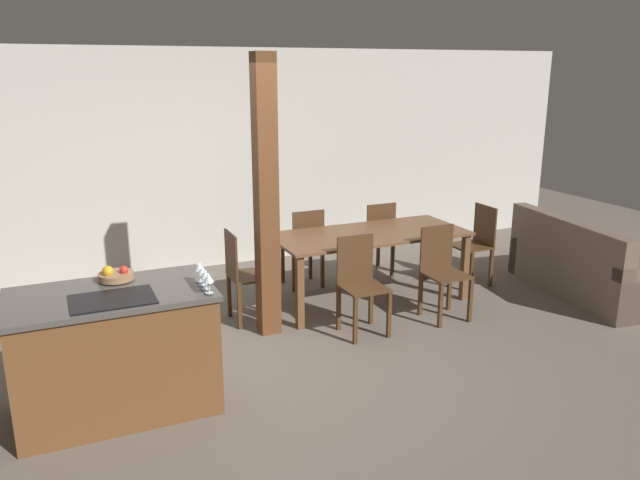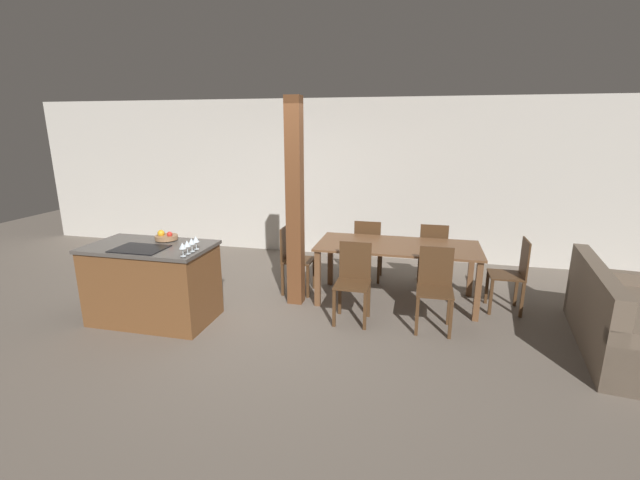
{
  "view_description": "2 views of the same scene",
  "coord_description": "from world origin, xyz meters",
  "px_view_note": "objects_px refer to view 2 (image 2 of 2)",
  "views": [
    {
      "loc": [
        -1.61,
        -4.77,
        2.45
      ],
      "look_at": [
        0.6,
        0.2,
        0.95
      ],
      "focal_mm": 35.0,
      "sensor_mm": 36.0,
      "label": 1
    },
    {
      "loc": [
        1.71,
        -4.51,
        2.25
      ],
      "look_at": [
        0.6,
        0.2,
        0.95
      ],
      "focal_mm": 24.0,
      "sensor_mm": 36.0,
      "label": 2
    }
  ],
  "objects_px": {
    "dining_table": "(397,252)",
    "dining_chair_near_right": "(435,287)",
    "timber_post": "(295,205)",
    "wine_glass_middle": "(187,244)",
    "dining_chair_far_left": "(368,249)",
    "dining_chair_head_end": "(293,258)",
    "dining_chair_foot_end": "(512,273)",
    "wine_glass_near": "(182,246)",
    "couch": "(626,325)",
    "dining_chair_near_left": "(353,280)",
    "kitchen_island": "(153,283)",
    "fruit_bowl": "(166,237)",
    "wine_glass_end": "(196,239)",
    "wine_glass_far": "(191,242)",
    "dining_chair_far_right": "(433,253)"
  },
  "relations": [
    {
      "from": "couch",
      "to": "timber_post",
      "type": "relative_size",
      "value": 0.76
    },
    {
      "from": "dining_chair_head_end",
      "to": "dining_chair_foot_end",
      "type": "bearing_deg",
      "value": -90.0
    },
    {
      "from": "fruit_bowl",
      "to": "wine_glass_near",
      "type": "xyz_separation_m",
      "value": [
        0.56,
        -0.57,
        0.08
      ]
    },
    {
      "from": "wine_glass_near",
      "to": "dining_chair_near_left",
      "type": "relative_size",
      "value": 0.16
    },
    {
      "from": "wine_glass_far",
      "to": "wine_glass_near",
      "type": "bearing_deg",
      "value": -90.0
    },
    {
      "from": "dining_table",
      "to": "dining_chair_far_left",
      "type": "distance_m",
      "value": 0.85
    },
    {
      "from": "wine_glass_middle",
      "to": "dining_table",
      "type": "xyz_separation_m",
      "value": [
        2.12,
        1.47,
        -0.37
      ]
    },
    {
      "from": "dining_chair_near_left",
      "to": "dining_chair_head_end",
      "type": "xyz_separation_m",
      "value": [
        -0.94,
        0.69,
        0.0
      ]
    },
    {
      "from": "dining_chair_foot_end",
      "to": "timber_post",
      "type": "bearing_deg",
      "value": -82.71
    },
    {
      "from": "dining_chair_near_left",
      "to": "couch",
      "type": "height_order",
      "value": "dining_chair_near_left"
    },
    {
      "from": "dining_table",
      "to": "dining_chair_near_right",
      "type": "bearing_deg",
      "value": -55.94
    },
    {
      "from": "dining_chair_near_right",
      "to": "dining_chair_foot_end",
      "type": "distance_m",
      "value": 1.16
    },
    {
      "from": "dining_chair_near_right",
      "to": "dining_chair_head_end",
      "type": "height_order",
      "value": "same"
    },
    {
      "from": "wine_glass_far",
      "to": "dining_chair_foot_end",
      "type": "height_order",
      "value": "wine_glass_far"
    },
    {
      "from": "dining_table",
      "to": "couch",
      "type": "relative_size",
      "value": 1.05
    },
    {
      "from": "dining_chair_foot_end",
      "to": "couch",
      "type": "bearing_deg",
      "value": 50.51
    },
    {
      "from": "dining_chair_foot_end",
      "to": "couch",
      "type": "xyz_separation_m",
      "value": [
        0.96,
        -0.79,
        -0.2
      ]
    },
    {
      "from": "wine_glass_near",
      "to": "dining_table",
      "type": "bearing_deg",
      "value": 36.36
    },
    {
      "from": "timber_post",
      "to": "wine_glass_near",
      "type": "bearing_deg",
      "value": -124.99
    },
    {
      "from": "timber_post",
      "to": "dining_chair_near_left",
      "type": "bearing_deg",
      "value": -23.19
    },
    {
      "from": "wine_glass_middle",
      "to": "dining_chair_far_left",
      "type": "xyz_separation_m",
      "value": [
        1.66,
        2.16,
        -0.55
      ]
    },
    {
      "from": "dining_chair_far_right",
      "to": "kitchen_island",
      "type": "bearing_deg",
      "value": 30.83
    },
    {
      "from": "timber_post",
      "to": "couch",
      "type": "bearing_deg",
      "value": -7.0
    },
    {
      "from": "wine_glass_end",
      "to": "fruit_bowl",
      "type": "bearing_deg",
      "value": 152.23
    },
    {
      "from": "wine_glass_end",
      "to": "dining_chair_near_right",
      "type": "relative_size",
      "value": 0.16
    },
    {
      "from": "fruit_bowl",
      "to": "kitchen_island",
      "type": "bearing_deg",
      "value": -106.15
    },
    {
      "from": "fruit_bowl",
      "to": "dining_chair_near_left",
      "type": "bearing_deg",
      "value": 7.87
    },
    {
      "from": "wine_glass_near",
      "to": "dining_chair_near_right",
      "type": "distance_m",
      "value": 2.79
    },
    {
      "from": "wine_glass_near",
      "to": "dining_chair_foot_end",
      "type": "relative_size",
      "value": 0.16
    },
    {
      "from": "timber_post",
      "to": "dining_chair_far_left",
      "type": "bearing_deg",
      "value": 51.97
    },
    {
      "from": "kitchen_island",
      "to": "wine_glass_end",
      "type": "xyz_separation_m",
      "value": [
        0.63,
        -0.05,
        0.58
      ]
    },
    {
      "from": "fruit_bowl",
      "to": "dining_chair_near_right",
      "type": "relative_size",
      "value": 0.28
    },
    {
      "from": "kitchen_island",
      "to": "dining_chair_near_left",
      "type": "xyz_separation_m",
      "value": [
        2.29,
        0.55,
        0.03
      ]
    },
    {
      "from": "dining_chair_near_right",
      "to": "timber_post",
      "type": "relative_size",
      "value": 0.36
    },
    {
      "from": "wine_glass_middle",
      "to": "dining_chair_near_left",
      "type": "relative_size",
      "value": 0.16
    },
    {
      "from": "dining_chair_near_right",
      "to": "couch",
      "type": "xyz_separation_m",
      "value": [
        1.9,
        -0.1,
        -0.2
      ]
    },
    {
      "from": "dining_table",
      "to": "wine_glass_middle",
      "type": "bearing_deg",
      "value": -145.26
    },
    {
      "from": "dining_table",
      "to": "couch",
      "type": "distance_m",
      "value": 2.52
    },
    {
      "from": "kitchen_island",
      "to": "wine_glass_near",
      "type": "xyz_separation_m",
      "value": [
        0.63,
        -0.33,
        0.58
      ]
    },
    {
      "from": "wine_glass_near",
      "to": "dining_chair_far_left",
      "type": "bearing_deg",
      "value": 53.59
    },
    {
      "from": "dining_table",
      "to": "fruit_bowl",
      "type": "bearing_deg",
      "value": -159.7
    },
    {
      "from": "kitchen_island",
      "to": "timber_post",
      "type": "bearing_deg",
      "value": 31.0
    },
    {
      "from": "fruit_bowl",
      "to": "dining_chair_near_left",
      "type": "height_order",
      "value": "fruit_bowl"
    },
    {
      "from": "wine_glass_far",
      "to": "dining_chair_near_right",
      "type": "height_order",
      "value": "wine_glass_far"
    },
    {
      "from": "dining_chair_near_right",
      "to": "dining_chair_far_right",
      "type": "height_order",
      "value": "same"
    },
    {
      "from": "dining_chair_far_left",
      "to": "kitchen_island",
      "type": "bearing_deg",
      "value": 39.98
    },
    {
      "from": "wine_glass_middle",
      "to": "wine_glass_near",
      "type": "bearing_deg",
      "value": -90.0
    },
    {
      "from": "timber_post",
      "to": "dining_table",
      "type": "bearing_deg",
      "value": 15.09
    },
    {
      "from": "dining_chair_near_right",
      "to": "timber_post",
      "type": "bearing_deg",
      "value": 168.75
    },
    {
      "from": "wine_glass_middle",
      "to": "dining_chair_foot_end",
      "type": "bearing_deg",
      "value": 22.66
    }
  ]
}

